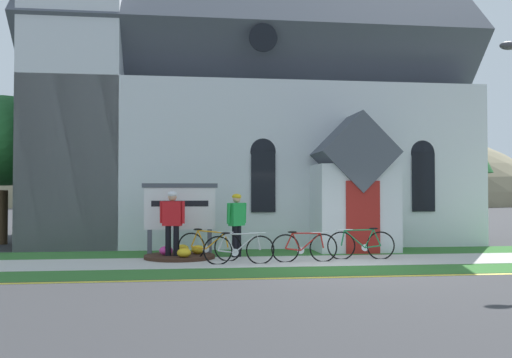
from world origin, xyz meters
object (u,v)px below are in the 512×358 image
Objects in this scene: cyclist_in_orange_jersey at (237,220)px; bicycle_blue at (361,244)px; cyclist_in_green_jersey at (172,219)px; roadside_conifer at (438,120)px; bicycle_silver at (209,246)px; bicycle_orange at (304,247)px; bicycle_yellow at (239,249)px; church_sign at (180,209)px; yard_deciduous_tree at (3,141)px.

bicycle_blue is at bearing -15.44° from cyclist_in_orange_jersey.
cyclist_in_green_jersey is 11.77m from roadside_conifer.
cyclist_in_green_jersey is (-0.96, 0.34, 0.69)m from bicycle_silver.
bicycle_yellow reaches higher than bicycle_orange.
church_sign is at bearing 127.83° from bicycle_yellow.
bicycle_yellow is 0.34× the size of yard_deciduous_tree.
bicycle_blue is 8.74m from roadside_conifer.
cyclist_in_green_jersey is 0.27× the size of roadside_conifer.
bicycle_orange is 0.26× the size of roadside_conifer.
cyclist_in_orange_jersey is (-1.60, 1.28, 0.64)m from bicycle_orange.
bicycle_silver is 1.08m from bicycle_yellow.
bicycle_silver is at bearing -39.01° from yard_deciduous_tree.
church_sign is 1.20× the size of cyclist_in_orange_jersey.
roadside_conifer is (9.71, 4.64, 3.21)m from church_sign.
roadside_conifer reaches higher than church_sign.
cyclist_in_orange_jersey is 0.33× the size of yard_deciduous_tree.
bicycle_blue is at bearing 10.60° from bicycle_yellow.
cyclist_in_orange_jersey is (1.54, -0.37, -0.29)m from church_sign.
cyclist_in_orange_jersey is at bearing 164.56° from bicycle_blue.
cyclist_in_green_jersey reaches higher than bicycle_silver.
cyclist_in_green_jersey reaches higher than bicycle_orange.
church_sign is 1.16× the size of cyclist_in_green_jersey.
roadside_conifer is at bearing 43.76° from bicycle_orange.
cyclist_in_orange_jersey is (-3.22, 0.89, 0.63)m from bicycle_blue.
church_sign is 1.21× the size of bicycle_orange.
cyclist_in_green_jersey is (-0.19, -0.71, -0.25)m from church_sign.
bicycle_orange is at bearing -38.68° from cyclist_in_orange_jersey.
cyclist_in_green_jersey is at bearing -151.64° from roadside_conifer.
bicycle_silver is at bearing -147.55° from roadside_conifer.
bicycle_blue is 3.40m from cyclist_in_orange_jersey.
cyclist_in_orange_jersey is at bearing -32.52° from yard_deciduous_tree.
bicycle_orange is at bearing -14.19° from bicycle_silver.
yard_deciduous_tree reaches higher than cyclist_in_orange_jersey.
cyclist_in_orange_jersey is 10.21m from roadside_conifer.
church_sign is 0.40× the size of yard_deciduous_tree.
church_sign is 1.16× the size of bicycle_blue.
yard_deciduous_tree is (-9.19, 6.12, 3.14)m from bicycle_orange.
bicycle_blue is 12.63m from yard_deciduous_tree.
church_sign is 2.55m from bicycle_yellow.
yard_deciduous_tree is at bearing 152.08° from bicycle_blue.
roadside_conifer is (8.95, 5.69, 4.15)m from bicycle_silver.
roadside_conifer reaches higher than cyclist_in_green_jersey.
church_sign is 3.67m from bicycle_orange.
roadside_conifer is 1.27× the size of yard_deciduous_tree.
bicycle_yellow is 10.32m from yard_deciduous_tree.
bicycle_orange is 2.15m from cyclist_in_orange_jersey.
roadside_conifer is (8.25, 6.52, 4.16)m from bicycle_yellow.
yard_deciduous_tree is at bearing 139.79° from bicycle_yellow.
cyclist_in_orange_jersey is at bearing -148.50° from roadside_conifer.
bicycle_blue reaches higher than bicycle_silver.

